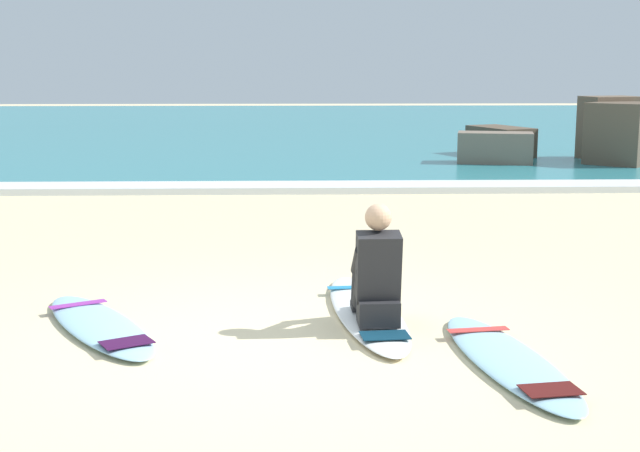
{
  "coord_description": "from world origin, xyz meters",
  "views": [
    {
      "loc": [
        0.09,
        -6.65,
        2.1
      ],
      "look_at": [
        0.36,
        1.82,
        0.55
      ],
      "focal_mm": 50.52,
      "sensor_mm": 36.0,
      "label": 1
    }
  ],
  "objects_px": {
    "surfboard_spare_near": "(99,325)",
    "surfboard_spare_far": "(508,360)",
    "surfboard_main": "(367,312)",
    "surfer_seated": "(377,276)"
  },
  "relations": [
    {
      "from": "surfboard_main",
      "to": "surfboard_spare_near",
      "type": "xyz_separation_m",
      "value": [
        -2.16,
        -0.32,
        0.0
      ]
    },
    {
      "from": "surfboard_main",
      "to": "surfboard_spare_near",
      "type": "relative_size",
      "value": 1.23
    },
    {
      "from": "surfer_seated",
      "to": "surfboard_spare_far",
      "type": "relative_size",
      "value": 0.42
    },
    {
      "from": "surfer_seated",
      "to": "surfboard_spare_far",
      "type": "bearing_deg",
      "value": -45.94
    },
    {
      "from": "surfboard_main",
      "to": "surfboard_spare_near",
      "type": "bearing_deg",
      "value": -171.51
    },
    {
      "from": "surfboard_spare_near",
      "to": "surfboard_spare_far",
      "type": "bearing_deg",
      "value": -17.19
    },
    {
      "from": "surfboard_main",
      "to": "surfboard_spare_near",
      "type": "distance_m",
      "value": 2.19
    },
    {
      "from": "surfboard_main",
      "to": "surfer_seated",
      "type": "height_order",
      "value": "surfer_seated"
    },
    {
      "from": "surfboard_main",
      "to": "surfboard_spare_near",
      "type": "height_order",
      "value": "same"
    },
    {
      "from": "surfboard_spare_near",
      "to": "surfboard_spare_far",
      "type": "distance_m",
      "value": 3.2
    }
  ]
}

